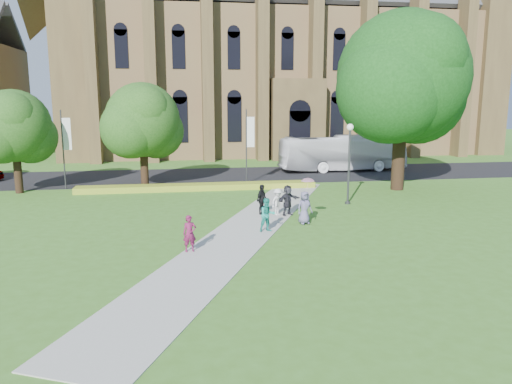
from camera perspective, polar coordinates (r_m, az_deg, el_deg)
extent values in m
plane|color=#3E6B20|center=(25.43, -0.79, -4.92)|extent=(160.00, 160.00, 0.00)
cube|color=black|center=(44.91, -4.47, 1.87)|extent=(160.00, 10.00, 0.02)
cube|color=#B2B2A8|center=(26.38, -1.11, -4.30)|extent=(15.58, 28.54, 0.04)
cube|color=gold|center=(38.06, -6.65, 0.58)|extent=(18.00, 1.40, 0.45)
cube|color=brown|center=(65.68, 2.88, 12.07)|extent=(52.00, 16.00, 17.00)
cube|color=brown|center=(58.41, -20.48, 13.58)|extent=(3.50, 3.50, 21.00)
cube|color=brown|center=(68.82, 25.14, 12.71)|extent=(3.50, 3.50, 21.00)
cube|color=brown|center=(56.93, 4.72, 8.25)|extent=(6.00, 2.50, 9.00)
cylinder|color=#38383D|center=(32.96, 10.56, 2.74)|extent=(0.14, 0.14, 4.80)
sphere|color=white|center=(32.71, 10.71, 7.29)|extent=(0.44, 0.44, 0.44)
cylinder|color=#38383D|center=(33.35, 10.42, -1.22)|extent=(0.36, 0.36, 0.15)
cylinder|color=#332114|center=(39.09, 16.03, 5.05)|extent=(0.96, 0.96, 6.60)
sphere|color=#113A0F|center=(38.96, 16.43, 12.53)|extent=(9.60, 9.60, 9.60)
cylinder|color=#332114|center=(40.24, -25.60, 2.59)|extent=(0.56, 0.56, 3.85)
sphere|color=#1C4514|center=(39.98, -25.94, 6.82)|extent=(5.20, 5.20, 5.20)
cylinder|color=#332114|center=(39.12, -12.66, 3.38)|extent=(0.60, 0.60, 4.12)
sphere|color=#1C4514|center=(38.86, -12.85, 8.05)|extent=(5.60, 5.60, 5.60)
cylinder|color=#38383D|center=(40.02, -1.11, 5.15)|extent=(0.10, 0.10, 6.00)
cube|color=white|center=(39.97, -0.61, 6.87)|extent=(0.60, 0.02, 2.40)
cylinder|color=#38383D|center=(40.53, -21.17, 4.50)|extent=(0.10, 0.10, 6.00)
cube|color=white|center=(40.37, -20.80, 6.22)|extent=(0.60, 0.02, 2.40)
imported|color=white|center=(48.41, 9.84, 4.40)|extent=(12.23, 3.42, 3.37)
imported|color=maroon|center=(22.58, -7.60, -4.73)|extent=(0.66, 0.48, 1.66)
imported|color=teal|center=(25.70, 1.31, -2.64)|extent=(0.98, 0.83, 1.76)
imported|color=silver|center=(29.45, 2.50, -1.12)|extent=(1.16, 1.09, 1.57)
imported|color=black|center=(29.54, 0.65, -0.86)|extent=(0.98, 1.10, 1.80)
imported|color=slate|center=(27.48, 5.58, -1.78)|extent=(1.00, 0.79, 1.80)
imported|color=#25242B|center=(29.37, 3.64, -0.94)|extent=(1.70, 1.31, 1.80)
imported|color=#C68C8D|center=(27.39, 5.93, 0.76)|extent=(0.88, 0.88, 0.63)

